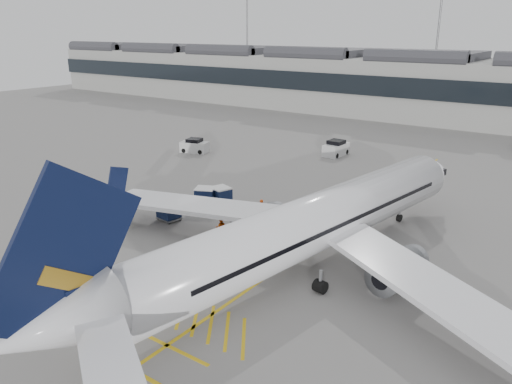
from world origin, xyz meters
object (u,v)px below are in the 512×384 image
Objects in this scene: belt_loader at (264,241)px; ramp_agent_a at (261,210)px; pushback_tug at (113,220)px; airliner_main at (308,226)px; ramp_agent_b at (221,227)px; baggage_cart_a at (241,244)px.

ramp_agent_a is at bearing 119.00° from belt_loader.
airliner_main is at bearing 2.51° from pushback_tug.
ramp_agent_a reaches higher than ramp_agent_b.
airliner_main is 21.79× the size of ramp_agent_a.
pushback_tug is (-13.39, -3.91, 0.01)m from belt_loader.
ramp_agent_b reaches higher than pushback_tug.
ramp_agent_b is at bearing 176.38° from belt_loader.
baggage_cart_a reaches higher than pushback_tug.
ramp_agent_a is 5.15m from ramp_agent_b.
baggage_cart_a is at bearing -83.14° from ramp_agent_a.
belt_loader is 6.02m from ramp_agent_a.
ramp_agent_b is at bearing 15.31° from pushback_tug.
pushback_tug is (-9.24, -3.59, -0.30)m from ramp_agent_b.
belt_loader is (-4.56, 1.25, -2.78)m from airliner_main.
baggage_cart_a is 1.11× the size of ramp_agent_b.
ramp_agent_a reaches higher than pushback_tug.
belt_loader is at bearing 146.46° from ramp_agent_b.
belt_loader is at bearing 64.55° from baggage_cart_a.
airliner_main is at bearing 135.92° from ramp_agent_b.
pushback_tug is at bearing -162.42° from airliner_main.
baggage_cart_a is (-5.21, -0.95, -2.36)m from airliner_main.
ramp_agent_b is (-0.53, -5.12, -0.11)m from ramp_agent_a.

